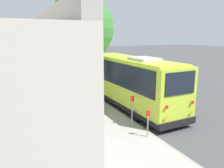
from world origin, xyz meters
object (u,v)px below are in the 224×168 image
at_px(street_tree, 80,24).
at_px(parked_sedan_white, 64,65).
at_px(sign_post_far, 132,110).
at_px(fire_hydrant, 73,80).
at_px(parked_sedan_gray, 77,73).
at_px(shuttle_bus, 129,79).
at_px(parked_sedan_blue, 48,57).
at_px(parked_sedan_navy, 55,60).
at_px(sign_post_near, 148,123).

bearing_deg(street_tree, parked_sedan_white, -8.26).
relative_size(sign_post_far, fire_hydrant, 2.01).
distance_m(street_tree, sign_post_far, 7.96).
bearing_deg(parked_sedan_gray, street_tree, 163.55).
height_order(shuttle_bus, parked_sedan_blue, shuttle_bus).
bearing_deg(fire_hydrant, parked_sedan_navy, -5.26).
xyz_separation_m(parked_sedan_white, parked_sedan_navy, (6.56, 0.01, 0.02)).
bearing_deg(shuttle_bus, parked_sedan_white, -0.96).
distance_m(parked_sedan_gray, fire_hydrant, 3.87).
bearing_deg(street_tree, shuttle_bus, -141.23).
xyz_separation_m(parked_sedan_white, fire_hydrant, (-11.06, 1.63, -0.04)).
xyz_separation_m(parked_sedan_navy, fire_hydrant, (-17.62, 1.62, -0.06)).
bearing_deg(street_tree, parked_sedan_blue, -4.46).
height_order(shuttle_bus, street_tree, street_tree).
bearing_deg(parked_sedan_white, parked_sedan_navy, -2.83).
bearing_deg(fire_hydrant, sign_post_near, -179.94).
height_order(parked_sedan_navy, parked_sedan_blue, parked_sedan_navy).
relative_size(parked_sedan_blue, street_tree, 0.52).
bearing_deg(sign_post_near, fire_hydrant, 0.06).
height_order(shuttle_bus, sign_post_far, shuttle_bus).
distance_m(parked_sedan_navy, parked_sedan_blue, 6.52).
bearing_deg(parked_sedan_navy, parked_sedan_gray, -176.36).
height_order(parked_sedan_white, parked_sedan_blue, parked_sedan_blue).
relative_size(parked_sedan_navy, sign_post_near, 3.54).
height_order(shuttle_bus, parked_sedan_white, shuttle_bus).
height_order(street_tree, fire_hydrant, street_tree).
distance_m(parked_sedan_navy, street_tree, 23.01).
xyz_separation_m(parked_sedan_white, street_tree, (-15.79, 2.29, 4.99)).
bearing_deg(parked_sedan_blue, parked_sedan_white, 176.66).
height_order(parked_sedan_white, fire_hydrant, parked_sedan_white).
height_order(parked_sedan_white, sign_post_far, sign_post_far).
bearing_deg(parked_sedan_white, sign_post_near, 173.19).
xyz_separation_m(parked_sedan_navy, street_tree, (-22.35, 2.28, 4.96)).
bearing_deg(parked_sedan_navy, fire_hydrant, 179.22).
height_order(parked_sedan_blue, fire_hydrant, parked_sedan_blue).
bearing_deg(shuttle_bus, parked_sedan_gray, 0.42).
xyz_separation_m(parked_sedan_white, sign_post_near, (-23.70, 1.62, 0.23)).
bearing_deg(parked_sedan_gray, sign_post_near, 172.60).
distance_m(parked_sedan_blue, street_tree, 29.38).
xyz_separation_m(parked_sedan_navy, sign_post_far, (-28.82, 1.61, 0.37)).
relative_size(parked_sedan_white, fire_hydrant, 5.76).
bearing_deg(street_tree, parked_sedan_navy, -5.83).
xyz_separation_m(parked_sedan_gray, parked_sedan_white, (7.45, -0.21, -0.00)).
bearing_deg(parked_sedan_blue, sign_post_far, 173.92).
relative_size(parked_sedan_blue, sign_post_far, 2.66).
distance_m(shuttle_bus, parked_sedan_gray, 11.46).
relative_size(street_tree, fire_hydrant, 10.19).
xyz_separation_m(parked_sedan_navy, parked_sedan_blue, (6.52, 0.03, -0.02)).
relative_size(shuttle_bus, parked_sedan_white, 2.10).
bearing_deg(parked_sedan_gray, shuttle_bus, 179.39).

